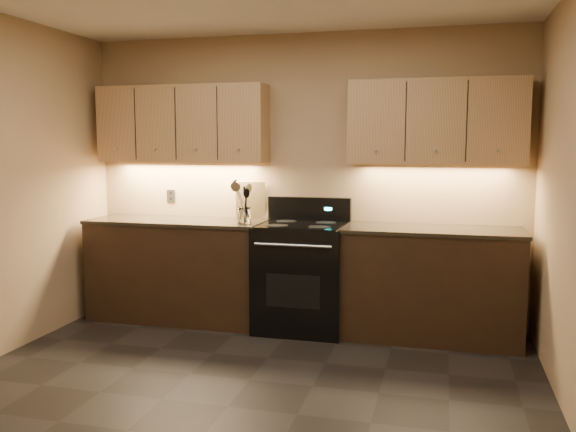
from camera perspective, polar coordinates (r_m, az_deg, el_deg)
name	(u,v)px	position (r m, az deg, el deg)	size (l,w,h in m)	color
floor	(228,407)	(3.98, -5.67, -17.32)	(4.00, 4.00, 0.00)	black
wall_back	(302,179)	(5.56, 1.31, 3.47)	(4.00, 0.04, 2.60)	tan
counter_left	(179,269)	(5.75, -10.20, -4.93)	(1.62, 0.62, 0.93)	black
counter_right	(431,283)	(5.23, 13.26, -6.16)	(1.46, 0.62, 0.93)	black
stove	(302,275)	(5.35, 1.34, -5.56)	(0.76, 0.68, 1.14)	black
upper_cab_left	(182,124)	(5.77, -9.85, 8.46)	(1.60, 0.30, 0.70)	tan
upper_cab_right	(436,122)	(5.26, 13.70, 8.54)	(1.44, 0.30, 0.70)	tan
outlet_plate	(171,196)	(6.00, -10.89, 1.87)	(0.09, 0.01, 0.12)	#B2B5BA
utensil_crock	(244,216)	(5.32, -4.10, 0.00)	(0.12, 0.12, 0.14)	white
cutting_board	(251,200)	(5.67, -3.52, 1.52)	(0.28, 0.02, 0.35)	tan
wooden_spoon	(240,203)	(5.31, -4.50, 1.25)	(0.06, 0.06, 0.33)	tan
black_spoon	(245,204)	(5.32, -4.08, 1.12)	(0.06, 0.06, 0.30)	black
black_turner	(246,204)	(5.29, -3.97, 1.16)	(0.08, 0.08, 0.32)	black
steel_spatula	(249,199)	(5.31, -3.69, 1.59)	(0.08, 0.08, 0.39)	silver
steel_skimmer	(247,202)	(5.29, -3.83, 1.31)	(0.09, 0.09, 0.35)	silver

